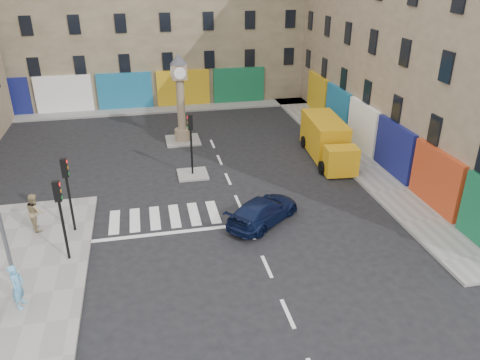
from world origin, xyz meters
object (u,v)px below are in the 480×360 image
object	(u,v)px
navy_sedan	(263,211)
pedestrian_tan	(35,212)
traffic_light_left_far	(67,183)
traffic_light_island	(191,135)
yellow_van	(327,140)
pedestrian_blue	(17,286)
traffic_light_left_near	(60,208)
clock_pillar	(180,93)

from	to	relation	value
navy_sedan	pedestrian_tan	bearing A→B (deg)	42.92
navy_sedan	traffic_light_left_far	bearing A→B (deg)	44.56
traffic_light_left_far	traffic_light_island	bearing A→B (deg)	40.60
yellow_van	pedestrian_blue	size ratio (longest dim) A/B	3.78
traffic_light_left_near	navy_sedan	world-z (taller)	traffic_light_left_near
traffic_light_island	clock_pillar	distance (m)	6.07
traffic_light_left_near	pedestrian_tan	world-z (taller)	traffic_light_left_near
clock_pillar	pedestrian_blue	world-z (taller)	clock_pillar
navy_sedan	pedestrian_tan	world-z (taller)	pedestrian_tan
clock_pillar	yellow_van	world-z (taller)	clock_pillar
traffic_light_left_near	traffic_light_island	size ratio (longest dim) A/B	1.00
navy_sedan	yellow_van	size ratio (longest dim) A/B	0.65
traffic_light_island	yellow_van	world-z (taller)	traffic_light_island
yellow_van	pedestrian_tan	bearing A→B (deg)	-155.64
navy_sedan	yellow_van	world-z (taller)	yellow_van
navy_sedan	pedestrian_blue	distance (m)	11.34
traffic_light_island	pedestrian_blue	distance (m)	13.23
yellow_van	traffic_light_island	bearing A→B (deg)	-168.27
traffic_light_left_far	yellow_van	world-z (taller)	traffic_light_left_far
traffic_light_island	clock_pillar	bearing A→B (deg)	90.00
traffic_light_island	pedestrian_tan	xyz separation A→B (m)	(-8.03, -4.91, -1.51)
traffic_light_left_near	traffic_light_island	world-z (taller)	traffic_light_left_near
traffic_light_left_far	navy_sedan	distance (m)	9.34
pedestrian_tan	traffic_light_island	bearing A→B (deg)	-80.52
traffic_light_island	navy_sedan	distance (m)	7.16
traffic_light_island	navy_sedan	world-z (taller)	traffic_light_island
clock_pillar	pedestrian_blue	xyz separation A→B (m)	(-7.68, -16.65, -2.50)
clock_pillar	navy_sedan	bearing A→B (deg)	-77.25
traffic_light_left_far	pedestrian_blue	world-z (taller)	traffic_light_left_far
traffic_light_left_far	navy_sedan	size ratio (longest dim) A/B	0.84
yellow_van	pedestrian_tan	size ratio (longest dim) A/B	3.68
navy_sedan	pedestrian_tan	xyz separation A→B (m)	(-10.81, 1.39, 0.44)
traffic_light_island	pedestrian_tan	distance (m)	9.53
traffic_light_left_far	pedestrian_blue	size ratio (longest dim) A/B	2.05
pedestrian_blue	pedestrian_tan	world-z (taller)	pedestrian_tan
traffic_light_left_far	navy_sedan	xyz separation A→B (m)	(9.08, -0.90, -1.98)
pedestrian_tan	clock_pillar	bearing A→B (deg)	-58.34
traffic_light_left_near	clock_pillar	bearing A→B (deg)	65.45
clock_pillar	yellow_van	size ratio (longest dim) A/B	0.89
navy_sedan	pedestrian_tan	distance (m)	10.91
traffic_light_left_near	traffic_light_island	bearing A→B (deg)	51.07
traffic_light_left_far	traffic_light_island	distance (m)	8.30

